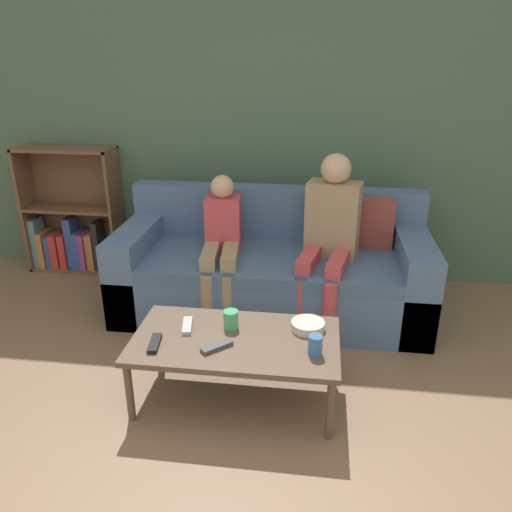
{
  "coord_description": "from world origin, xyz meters",
  "views": [
    {
      "loc": [
        0.34,
        -1.28,
        1.77
      ],
      "look_at": [
        -0.02,
        1.44,
        0.63
      ],
      "focal_mm": 35.0,
      "sensor_mm": 36.0,
      "label": 1
    }
  ],
  "objects_px": {
    "couch": "(273,272)",
    "person_child": "(222,241)",
    "tv_remote_0": "(155,343)",
    "coffee_table": "(236,344)",
    "cup_near": "(231,319)",
    "snack_bowl": "(308,326)",
    "tv_remote_1": "(187,326)",
    "bookshelf": "(73,225)",
    "person_adult": "(330,228)",
    "cup_far": "(315,345)",
    "tv_remote_2": "(217,347)"
  },
  "relations": [
    {
      "from": "cup_far",
      "to": "bookshelf",
      "type": "bearing_deg",
      "value": 141.47
    },
    {
      "from": "tv_remote_1",
      "to": "snack_bowl",
      "type": "xyz_separation_m",
      "value": [
        0.65,
        0.07,
        0.01
      ]
    },
    {
      "from": "couch",
      "to": "tv_remote_2",
      "type": "bearing_deg",
      "value": -98.5
    },
    {
      "from": "person_child",
      "to": "cup_far",
      "type": "bearing_deg",
      "value": -62.0
    },
    {
      "from": "bookshelf",
      "to": "couch",
      "type": "bearing_deg",
      "value": -16.85
    },
    {
      "from": "couch",
      "to": "tv_remote_2",
      "type": "distance_m",
      "value": 1.16
    },
    {
      "from": "bookshelf",
      "to": "cup_far",
      "type": "bearing_deg",
      "value": -38.53
    },
    {
      "from": "person_child",
      "to": "snack_bowl",
      "type": "xyz_separation_m",
      "value": [
        0.62,
        -0.77,
        -0.17
      ]
    },
    {
      "from": "person_adult",
      "to": "tv_remote_0",
      "type": "distance_m",
      "value": 1.42
    },
    {
      "from": "couch",
      "to": "tv_remote_0",
      "type": "bearing_deg",
      "value": -113.1
    },
    {
      "from": "coffee_table",
      "to": "tv_remote_2",
      "type": "relative_size",
      "value": 6.93
    },
    {
      "from": "couch",
      "to": "bookshelf",
      "type": "bearing_deg",
      "value": 163.15
    },
    {
      "from": "couch",
      "to": "tv_remote_1",
      "type": "relative_size",
      "value": 12.26
    },
    {
      "from": "person_child",
      "to": "tv_remote_2",
      "type": "height_order",
      "value": "person_child"
    },
    {
      "from": "person_child",
      "to": "cup_far",
      "type": "height_order",
      "value": "person_child"
    },
    {
      "from": "tv_remote_0",
      "to": "snack_bowl",
      "type": "distance_m",
      "value": 0.82
    },
    {
      "from": "bookshelf",
      "to": "person_child",
      "type": "bearing_deg",
      "value": -24.86
    },
    {
      "from": "tv_remote_0",
      "to": "coffee_table",
      "type": "bearing_deg",
      "value": 9.04
    },
    {
      "from": "bookshelf",
      "to": "tv_remote_2",
      "type": "relative_size",
      "value": 6.71
    },
    {
      "from": "person_adult",
      "to": "cup_far",
      "type": "distance_m",
      "value": 1.08
    },
    {
      "from": "couch",
      "to": "cup_far",
      "type": "xyz_separation_m",
      "value": [
        0.32,
        -1.13,
        0.13
      ]
    },
    {
      "from": "person_adult",
      "to": "coffee_table",
      "type": "bearing_deg",
      "value": -104.89
    },
    {
      "from": "couch",
      "to": "cup_near",
      "type": "distance_m",
      "value": 0.95
    },
    {
      "from": "tv_remote_1",
      "to": "tv_remote_2",
      "type": "bearing_deg",
      "value": -53.57
    },
    {
      "from": "person_child",
      "to": "tv_remote_2",
      "type": "bearing_deg",
      "value": -85.93
    },
    {
      "from": "couch",
      "to": "tv_remote_0",
      "type": "distance_m",
      "value": 1.26
    },
    {
      "from": "person_child",
      "to": "cup_near",
      "type": "height_order",
      "value": "person_child"
    },
    {
      "from": "tv_remote_2",
      "to": "person_adult",
      "type": "bearing_deg",
      "value": 109.12
    },
    {
      "from": "coffee_table",
      "to": "snack_bowl",
      "type": "height_order",
      "value": "snack_bowl"
    },
    {
      "from": "bookshelf",
      "to": "coffee_table",
      "type": "bearing_deg",
      "value": -43.2
    },
    {
      "from": "person_child",
      "to": "tv_remote_1",
      "type": "height_order",
      "value": "person_child"
    },
    {
      "from": "couch",
      "to": "snack_bowl",
      "type": "distance_m",
      "value": 0.95
    },
    {
      "from": "coffee_table",
      "to": "cup_far",
      "type": "bearing_deg",
      "value": -12.55
    },
    {
      "from": "person_adult",
      "to": "cup_near",
      "type": "xyz_separation_m",
      "value": [
        -0.52,
        -0.85,
        -0.25
      ]
    },
    {
      "from": "couch",
      "to": "cup_far",
      "type": "relative_size",
      "value": 20.91
    },
    {
      "from": "coffee_table",
      "to": "tv_remote_1",
      "type": "distance_m",
      "value": 0.29
    },
    {
      "from": "cup_near",
      "to": "tv_remote_1",
      "type": "xyz_separation_m",
      "value": [
        -0.24,
        -0.03,
        -0.04
      ]
    },
    {
      "from": "bookshelf",
      "to": "person_adult",
      "type": "distance_m",
      "value": 2.26
    },
    {
      "from": "cup_near",
      "to": "person_child",
      "type": "bearing_deg",
      "value": 104.37
    },
    {
      "from": "couch",
      "to": "person_child",
      "type": "distance_m",
      "value": 0.46
    },
    {
      "from": "cup_near",
      "to": "tv_remote_0",
      "type": "xyz_separation_m",
      "value": [
        -0.36,
        -0.22,
        -0.04
      ]
    },
    {
      "from": "couch",
      "to": "snack_bowl",
      "type": "height_order",
      "value": "couch"
    },
    {
      "from": "couch",
      "to": "tv_remote_1",
      "type": "bearing_deg",
      "value": -111.17
    },
    {
      "from": "tv_remote_0",
      "to": "snack_bowl",
      "type": "height_order",
      "value": "snack_bowl"
    },
    {
      "from": "person_adult",
      "to": "tv_remote_1",
      "type": "distance_m",
      "value": 1.2
    },
    {
      "from": "cup_near",
      "to": "coffee_table",
      "type": "bearing_deg",
      "value": -68.07
    },
    {
      "from": "bookshelf",
      "to": "tv_remote_2",
      "type": "distance_m",
      "value": 2.33
    },
    {
      "from": "cup_far",
      "to": "tv_remote_1",
      "type": "relative_size",
      "value": 0.59
    },
    {
      "from": "couch",
      "to": "coffee_table",
      "type": "distance_m",
      "value": 1.04
    },
    {
      "from": "snack_bowl",
      "to": "tv_remote_1",
      "type": "bearing_deg",
      "value": -174.09
    }
  ]
}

